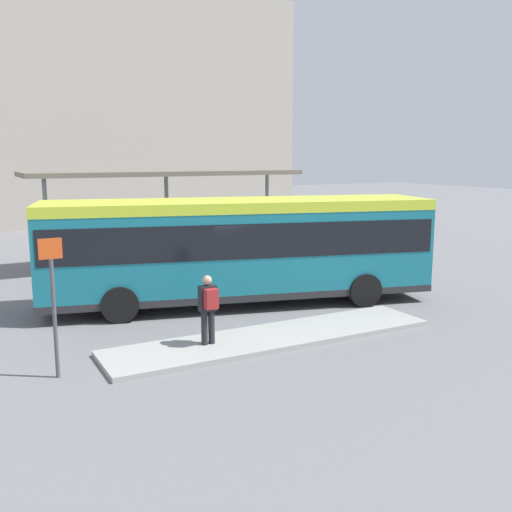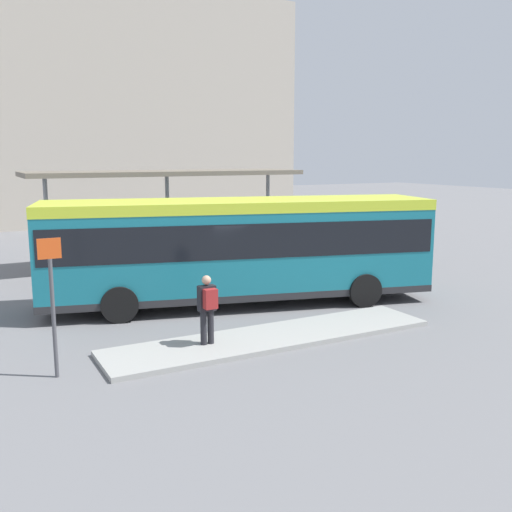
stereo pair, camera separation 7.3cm
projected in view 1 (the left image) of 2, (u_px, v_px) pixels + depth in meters
The scene contains 13 objects.
ground_plane at pixel (240, 303), 17.09m from camera, with size 120.00×120.00×0.00m, color slate.
curb_island at pixel (274, 337), 13.70m from camera, with size 8.23×1.80×0.12m.
city_bus at pixel (239, 243), 16.78m from camera, with size 11.55×5.30×3.10m.
pedestrian_waiting at pixel (208, 305), 12.82m from camera, with size 0.40×0.41×1.60m.
bicycle_green at pixel (408, 255), 23.50m from camera, with size 0.48×1.59×0.69m.
bicycle_blue at pixel (394, 252), 24.03m from camera, with size 0.48×1.70×0.74m.
bicycle_red at pixel (381, 250), 24.59m from camera, with size 0.48×1.60×0.69m.
bicycle_black at pixel (372, 248), 25.21m from camera, with size 0.48×1.70×0.74m.
station_shelter at pixel (166, 175), 22.91m from camera, with size 10.99×3.18×3.78m.
potted_planter_near_shelter at pixel (181, 257), 21.03m from camera, with size 0.86×0.86×1.33m.
potted_planter_far_side at pixel (239, 251), 21.91m from camera, with size 0.95×0.95×1.43m.
platform_sign at pixel (54, 301), 11.09m from camera, with size 0.44×0.08×2.80m.
station_building at pixel (106, 112), 40.84m from camera, with size 23.86×12.20×15.02m.
Camera 1 is at (-7.41, -14.85, 4.34)m, focal length 40.00 mm.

